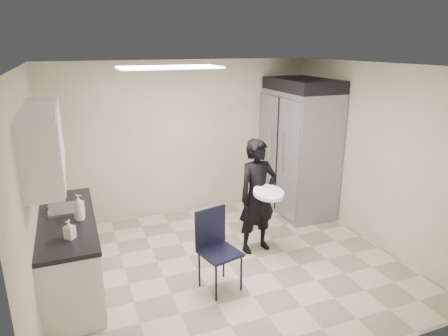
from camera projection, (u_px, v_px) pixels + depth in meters
name	position (u px, v px, depth m)	size (l,w,h in m)	color
floor	(228.00, 264.00, 5.39)	(4.50, 4.50, 0.00)	#C2B298
ceiling	(228.00, 65.00, 4.61)	(4.50, 4.50, 0.00)	white
back_wall	(184.00, 138.00, 6.78)	(4.50, 4.50, 0.00)	beige
left_wall	(31.00, 196.00, 4.22)	(4.00, 4.00, 0.00)	beige
right_wall	(372.00, 155.00, 5.79)	(4.00, 4.00, 0.00)	beige
ceiling_panel	(169.00, 67.00, 4.77)	(1.20, 0.60, 0.02)	white
lower_counter	(70.00, 255.00, 4.76)	(0.60, 1.90, 0.86)	silver
countertop	(66.00, 220.00, 4.62)	(0.64, 1.95, 0.05)	black
sink	(67.00, 213.00, 4.86)	(0.42, 0.40, 0.14)	gray
faucet	(48.00, 204.00, 4.74)	(0.02, 0.02, 0.24)	silver
upper_cabinets	(43.00, 142.00, 4.30)	(0.35, 1.80, 0.75)	silver
towel_dispenser	(43.00, 139.00, 5.36)	(0.22, 0.30, 0.35)	black
notice_sticker_left	(33.00, 200.00, 4.33)	(0.00, 0.12, 0.07)	yellow
notice_sticker_right	(35.00, 197.00, 4.52)	(0.00, 0.12, 0.07)	yellow
commercial_fridge	(299.00, 153.00, 6.85)	(0.80, 1.35, 2.10)	gray
fridge_compressor	(303.00, 85.00, 6.50)	(0.80, 1.35, 0.20)	black
folding_chair	(220.00, 253.00, 4.71)	(0.42, 0.42, 0.96)	black
man_tuxedo	(258.00, 197.00, 5.53)	(0.60, 0.40, 1.63)	black
bucket_lid	(268.00, 193.00, 5.28)	(0.41, 0.41, 0.05)	white
soap_bottle_a	(79.00, 207.00, 4.53)	(0.12, 0.12, 0.31)	white
soap_bottle_b	(69.00, 229.00, 4.11)	(0.09, 0.09, 0.20)	silver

